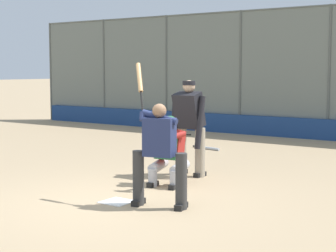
{
  "coord_description": "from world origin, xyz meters",
  "views": [
    {
      "loc": [
        -5.24,
        6.15,
        1.94
      ],
      "look_at": [
        -0.2,
        -1.0,
        1.05
      ],
      "focal_mm": 60.0,
      "sensor_mm": 36.0,
      "label": 1
    }
  ],
  "objects_px": {
    "catcher_behind_plate": "(168,150)",
    "spare_bat_first_base_side": "(173,134)",
    "batter_at_plate": "(159,151)",
    "umpire_home": "(189,125)",
    "spare_bat_by_padding": "(209,148)"
  },
  "relations": [
    {
      "from": "catcher_behind_plate",
      "to": "spare_bat_first_base_side",
      "type": "height_order",
      "value": "catcher_behind_plate"
    },
    {
      "from": "batter_at_plate",
      "to": "umpire_home",
      "type": "bearing_deg",
      "value": -80.52
    },
    {
      "from": "batter_at_plate",
      "to": "umpire_home",
      "type": "height_order",
      "value": "batter_at_plate"
    },
    {
      "from": "umpire_home",
      "to": "spare_bat_by_padding",
      "type": "height_order",
      "value": "umpire_home"
    },
    {
      "from": "catcher_behind_plate",
      "to": "umpire_home",
      "type": "distance_m",
      "value": 1.02
    },
    {
      "from": "batter_at_plate",
      "to": "catcher_behind_plate",
      "type": "xyz_separation_m",
      "value": [
        0.72,
        -1.24,
        -0.19
      ]
    },
    {
      "from": "spare_bat_by_padding",
      "to": "spare_bat_first_base_side",
      "type": "height_order",
      "value": "same"
    },
    {
      "from": "batter_at_plate",
      "to": "spare_bat_by_padding",
      "type": "relative_size",
      "value": 2.37
    },
    {
      "from": "batter_at_plate",
      "to": "catcher_behind_plate",
      "type": "distance_m",
      "value": 1.44
    },
    {
      "from": "batter_at_plate",
      "to": "umpire_home",
      "type": "xyz_separation_m",
      "value": [
        0.91,
        -2.18,
        0.14
      ]
    },
    {
      "from": "spare_bat_by_padding",
      "to": "catcher_behind_plate",
      "type": "bearing_deg",
      "value": -56.21
    },
    {
      "from": "umpire_home",
      "to": "spare_bat_first_base_side",
      "type": "bearing_deg",
      "value": -52.23
    },
    {
      "from": "catcher_behind_plate",
      "to": "spare_bat_by_padding",
      "type": "bearing_deg",
      "value": -76.31
    },
    {
      "from": "batter_at_plate",
      "to": "umpire_home",
      "type": "distance_m",
      "value": 2.37
    },
    {
      "from": "batter_at_plate",
      "to": "spare_bat_first_base_side",
      "type": "relative_size",
      "value": 2.43
    }
  ]
}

